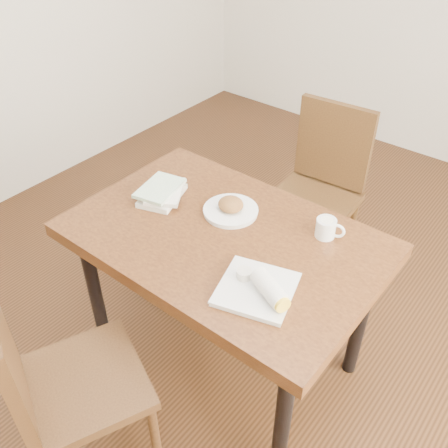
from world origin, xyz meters
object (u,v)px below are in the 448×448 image
Objects in this scene: coffee_mug at (327,228)px; plate_burrito at (261,289)px; chair_near at (54,380)px; plate_scone at (231,208)px; chair_far at (321,183)px; book_stack at (162,192)px; table at (224,250)px.

plate_burrito is (-0.02, -0.42, -0.02)m from coffee_mug.
plate_scone is at bearing 87.00° from chair_near.
chair_far is 3.66× the size of book_stack.
plate_burrito is at bearing -17.44° from book_stack.
coffee_mug is 0.37× the size of plate_burrito.
coffee_mug is at bearing -60.51° from chair_far.
chair_near reaches higher than plate_scone.
plate_burrito is (0.37, -0.31, 0.00)m from plate_scone.
plate_burrito is (0.33, -1.03, 0.23)m from chair_far.
book_stack is (-0.25, 0.80, 0.23)m from chair_near.
table is 0.86m from chair_far.
book_stack is at bearing -112.42° from chair_far.
chair_far reaches higher than plate_scone.
plate_burrito is at bearing -92.34° from coffee_mug.
chair_far reaches higher than book_stack.
table is 0.38m from book_stack.
coffee_mug is at bearing 66.81° from chair_near.
chair_near is 3.66× the size of book_stack.
coffee_mug reaches higher than plate_scone.
chair_near is 0.87m from book_stack.
book_stack is at bearing -163.03° from coffee_mug.
chair_far is 0.76m from plate_scone.
book_stack is at bearing -162.02° from plate_scone.
chair_far is (-0.03, 0.85, -0.12)m from table.
plate_burrito is (0.41, 0.59, 0.23)m from chair_near.
plate_scone reaches higher than book_stack.
plate_scone is at bearing 140.23° from plate_burrito.
chair_far is at bearing 119.49° from coffee_mug.
book_stack is (-0.30, -0.10, 0.01)m from plate_scone.
chair_far reaches higher than table.
chair_near is 8.28× the size of coffee_mug.
coffee_mug is (0.32, 0.24, 0.12)m from table.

